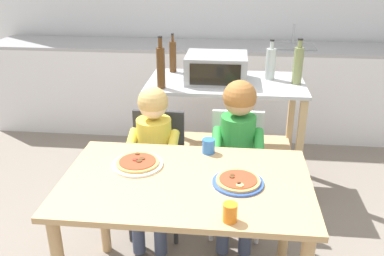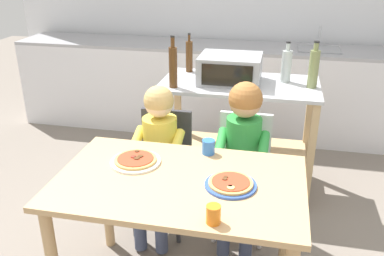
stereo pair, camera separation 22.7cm
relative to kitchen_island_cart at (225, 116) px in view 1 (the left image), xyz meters
name	(u,v)px [view 1 (the left image)]	position (x,y,z in m)	size (l,w,h in m)	color
ground_plane	(202,191)	(-0.16, -0.17, -0.59)	(10.93, 10.93, 0.00)	slate
kitchen_counter	(213,88)	(-0.16, 1.12, -0.14)	(4.54, 0.60, 1.11)	silver
kitchen_island_cart	(225,116)	(0.00, 0.00, 0.00)	(1.18, 0.63, 0.88)	#B7BABF
toaster_oven	(216,68)	(-0.07, 0.00, 0.39)	(0.45, 0.38, 0.20)	#999BA0
bottle_tall_green_wine	(173,56)	(-0.44, 0.22, 0.41)	(0.06, 0.06, 0.31)	#4C2D14
bottle_clear_vinegar	(298,65)	(0.52, -0.01, 0.43)	(0.07, 0.07, 0.34)	olive
bottle_dark_olive_oil	(161,67)	(-0.46, -0.21, 0.44)	(0.06, 0.06, 0.37)	#4C2D14
bottle_slim_sauce	(271,63)	(0.33, 0.09, 0.41)	(0.07, 0.07, 0.30)	#ADB7B2
dining_table	(186,199)	(-0.16, -1.26, 0.04)	(1.24, 0.77, 0.75)	tan
dining_chair_left	(157,164)	(-0.43, -0.62, -0.11)	(0.36, 0.36, 0.81)	#333338
dining_chair_right	(236,164)	(0.10, -0.56, -0.11)	(0.36, 0.36, 0.81)	silver
child_in_yellow_shirt	(153,148)	(-0.43, -0.74, 0.06)	(0.32, 0.42, 1.01)	#424C6B
child_in_green_shirt	(238,142)	(0.10, -0.68, 0.10)	(0.32, 0.42, 1.06)	#424C6B
pizza_plate_white	(138,163)	(-0.43, -1.14, 0.17)	(0.27, 0.27, 0.03)	white
pizza_plate_blue_rimmed	(238,181)	(0.10, -1.27, 0.17)	(0.25, 0.25, 0.03)	#3356B7
drinking_cup_orange	(230,212)	(0.06, -1.57, 0.20)	(0.06, 0.06, 0.08)	orange
drinking_cup_blue	(209,146)	(-0.07, -0.95, 0.20)	(0.07, 0.07, 0.08)	blue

